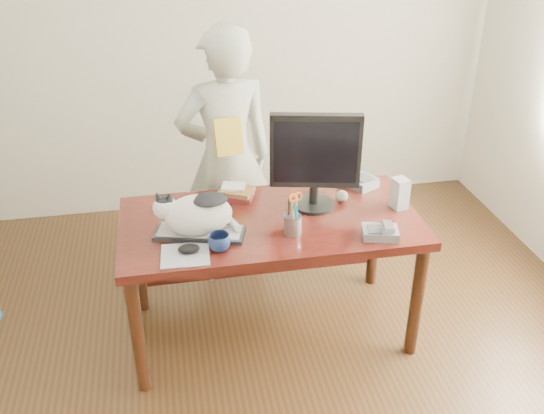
{
  "coord_description": "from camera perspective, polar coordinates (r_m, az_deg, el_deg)",
  "views": [
    {
      "loc": [
        -0.51,
        -2.16,
        2.37
      ],
      "look_at": [
        0.0,
        0.55,
        0.85
      ],
      "focal_mm": 40.0,
      "sensor_mm": 36.0,
      "label": 1
    }
  ],
  "objects": [
    {
      "name": "coffee_mug",
      "position": [
        2.97,
        -4.99,
        -3.33
      ],
      "size": [
        0.14,
        0.14,
        0.09
      ],
      "primitive_type": "imported",
      "rotation": [
        0.0,
        0.0,
        0.38
      ],
      "color": "#0C1533",
      "rests_on": "desk"
    },
    {
      "name": "cat",
      "position": [
        3.06,
        -7.21,
        -0.56
      ],
      "size": [
        0.45,
        0.3,
        0.25
      ],
      "rotation": [
        0.0,
        0.0,
        -0.28
      ],
      "color": "white",
      "rests_on": "keyboard"
    },
    {
      "name": "monitor",
      "position": [
        3.23,
        4.09,
        4.75
      ],
      "size": [
        0.48,
        0.28,
        0.55
      ],
      "rotation": [
        0.0,
        0.0,
        -0.21
      ],
      "color": "black",
      "rests_on": "desk"
    },
    {
      "name": "speaker",
      "position": [
        3.39,
        11.93,
        1.27
      ],
      "size": [
        0.09,
        0.1,
        0.17
      ],
      "rotation": [
        0.0,
        0.0,
        0.24
      ],
      "color": "#ACACAE",
      "rests_on": "desk"
    },
    {
      "name": "baseball",
      "position": [
        3.42,
        6.6,
        1.01
      ],
      "size": [
        0.07,
        0.07,
        0.07
      ],
      "rotation": [
        0.0,
        0.0,
        -0.15
      ],
      "color": "beige",
      "rests_on": "desk"
    },
    {
      "name": "keyboard",
      "position": [
        3.12,
        -6.82,
        -2.42
      ],
      "size": [
        0.48,
        0.29,
        0.03
      ],
      "rotation": [
        0.0,
        0.0,
        -0.28
      ],
      "color": "black",
      "rests_on": "desk"
    },
    {
      "name": "mouse",
      "position": [
        2.98,
        -7.84,
        -3.9
      ],
      "size": [
        0.11,
        0.07,
        0.04
      ],
      "rotation": [
        0.0,
        0.0,
        -0.05
      ],
      "color": "black",
      "rests_on": "mousepad"
    },
    {
      "name": "pen_cup",
      "position": [
        3.09,
        1.98,
        -1.44
      ],
      "size": [
        0.12,
        0.12,
        0.23
      ],
      "rotation": [
        0.0,
        0.0,
        0.32
      ],
      "color": "gray",
      "rests_on": "desk"
    },
    {
      "name": "held_book",
      "position": [
        3.51,
        -4.14,
        6.62
      ],
      "size": [
        0.17,
        0.12,
        0.22
      ],
      "rotation": [
        0.0,
        0.0,
        0.15
      ],
      "color": "gold",
      "rests_on": "person"
    },
    {
      "name": "calculator",
      "position": [
        3.63,
        8.2,
        2.47
      ],
      "size": [
        0.22,
        0.24,
        0.06
      ],
      "rotation": [
        0.0,
        0.0,
        0.49
      ],
      "color": "slate",
      "rests_on": "desk"
    },
    {
      "name": "room",
      "position": [
        2.45,
        2.41,
        4.16
      ],
      "size": [
        4.5,
        4.5,
        4.5
      ],
      "color": "black",
      "rests_on": "ground"
    },
    {
      "name": "desk",
      "position": [
        3.39,
        -0.41,
        -2.64
      ],
      "size": [
        1.6,
        0.8,
        0.75
      ],
      "color": "black",
      "rests_on": "ground"
    },
    {
      "name": "book_stack",
      "position": [
        3.45,
        -3.47,
        1.37
      ],
      "size": [
        0.24,
        0.22,
        0.08
      ],
      "rotation": [
        0.0,
        0.0,
        -0.4
      ],
      "color": "#4A1319",
      "rests_on": "desk"
    },
    {
      "name": "person",
      "position": [
        3.75,
        -4.34,
        4.48
      ],
      "size": [
        0.66,
        0.49,
        1.66
      ],
      "primitive_type": "imported",
      "rotation": [
        0.0,
        0.0,
        3.29
      ],
      "color": "silver",
      "rests_on": "ground"
    },
    {
      "name": "phone",
      "position": [
        3.13,
        10.22,
        -2.31
      ],
      "size": [
        0.2,
        0.17,
        0.08
      ],
      "rotation": [
        0.0,
        0.0,
        -0.24
      ],
      "color": "slate",
      "rests_on": "desk"
    },
    {
      "name": "mousepad",
      "position": [
        2.97,
        -8.18,
        -4.49
      ],
      "size": [
        0.24,
        0.22,
        0.01
      ],
      "rotation": [
        0.0,
        0.0,
        -0.05
      ],
      "color": "#A8ACB4",
      "rests_on": "desk"
    }
  ]
}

